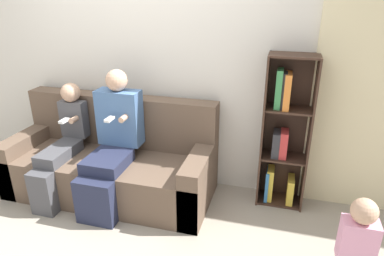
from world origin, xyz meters
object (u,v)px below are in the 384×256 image
(toddler_standing, at_px, (357,245))
(bookshelf, at_px, (283,136))
(couch, at_px, (112,163))
(adult_seated, at_px, (112,139))
(child_seated, at_px, (61,143))

(toddler_standing, height_order, bookshelf, bookshelf)
(couch, bearing_deg, toddler_standing, -18.29)
(couch, height_order, toddler_standing, couch)
(adult_seated, relative_size, bookshelf, 0.88)
(bookshelf, bearing_deg, child_seated, -167.73)
(adult_seated, xyz_separation_m, toddler_standing, (2.04, -0.57, -0.26))
(child_seated, bearing_deg, couch, 21.41)
(couch, bearing_deg, adult_seated, -52.85)
(child_seated, height_order, bookshelf, bookshelf)
(couch, xyz_separation_m, toddler_standing, (2.14, -0.71, 0.06))
(adult_seated, height_order, toddler_standing, adult_seated)
(toddler_standing, bearing_deg, bookshelf, 117.97)
(couch, xyz_separation_m, child_seated, (-0.43, -0.17, 0.24))
(adult_seated, xyz_separation_m, child_seated, (-0.53, -0.04, -0.09))
(child_seated, relative_size, bookshelf, 0.76)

